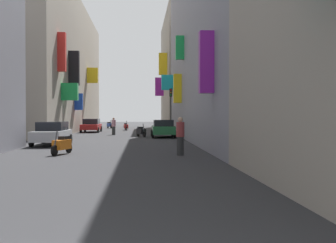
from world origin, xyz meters
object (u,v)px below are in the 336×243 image
(parked_car_silver, at_px, (52,133))
(traffic_light_near_corner, at_px, (171,103))
(parked_car_red, at_px, (91,125))
(pedestrian_near_left, at_px, (114,126))
(scooter_red, at_px, (126,126))
(scooter_orange, at_px, (62,145))
(scooter_black, at_px, (141,131))
(scooter_blue, at_px, (109,125))
(parked_car_green, at_px, (163,128))
(pedestrian_near_right, at_px, (180,136))

(parked_car_silver, height_order, traffic_light_near_corner, traffic_light_near_corner)
(parked_car_red, xyz_separation_m, pedestrian_near_left, (2.80, -5.97, 0.04))
(parked_car_silver, height_order, parked_car_red, parked_car_red)
(scooter_red, bearing_deg, scooter_orange, -93.83)
(scooter_black, distance_m, scooter_red, 14.22)
(scooter_black, height_order, scooter_blue, same)
(parked_car_green, distance_m, traffic_light_near_corner, 5.81)
(parked_car_green, xyz_separation_m, scooter_blue, (-6.17, 21.97, -0.30))
(parked_car_red, relative_size, scooter_black, 2.50)
(pedestrian_near_left, bearing_deg, scooter_red, 86.14)
(parked_car_green, distance_m, pedestrian_near_right, 14.12)
(scooter_orange, distance_m, pedestrian_near_right, 5.56)
(parked_car_silver, height_order, scooter_orange, parked_car_silver)
(scooter_black, height_order, scooter_red, same)
(pedestrian_near_right, bearing_deg, parked_car_green, 89.91)
(scooter_orange, distance_m, pedestrian_near_left, 17.59)
(scooter_blue, xyz_separation_m, pedestrian_near_right, (6.15, -36.09, 0.42))
(scooter_black, xyz_separation_m, scooter_orange, (-3.69, -14.13, -0.00))
(pedestrian_near_left, bearing_deg, scooter_black, -53.50)
(scooter_blue, bearing_deg, scooter_orange, -88.93)
(parked_car_green, height_order, scooter_black, parked_car_green)
(traffic_light_near_corner, bearing_deg, scooter_orange, -109.45)
(parked_car_red, bearing_deg, scooter_orange, -86.03)
(scooter_orange, height_order, scooter_red, same)
(scooter_black, height_order, pedestrian_near_left, pedestrian_near_left)
(parked_car_red, height_order, scooter_blue, parked_car_red)
(scooter_orange, bearing_deg, pedestrian_near_left, 86.20)
(scooter_black, relative_size, traffic_light_near_corner, 0.41)
(parked_car_silver, bearing_deg, scooter_orange, -72.99)
(parked_car_silver, xyz_separation_m, pedestrian_near_right, (7.24, -6.54, 0.13))
(scooter_orange, height_order, scooter_blue, same)
(parked_car_silver, distance_m, parked_car_red, 17.77)
(scooter_black, relative_size, scooter_blue, 1.00)
(parked_car_green, bearing_deg, parked_car_red, 125.03)
(parked_car_silver, distance_m, scooter_blue, 29.57)
(scooter_red, xyz_separation_m, pedestrian_near_left, (-0.72, -10.68, 0.33))
(parked_car_green, xyz_separation_m, scooter_orange, (-5.51, -13.33, -0.30))
(parked_car_red, xyz_separation_m, scooter_blue, (0.97, 11.78, -0.29))
(parked_car_red, distance_m, parked_car_green, 12.44)
(scooter_blue, distance_m, scooter_red, 7.51)
(scooter_blue, distance_m, traffic_light_near_corner, 18.37)
(scooter_blue, height_order, scooter_red, same)
(scooter_black, relative_size, pedestrian_near_left, 1.12)
(scooter_black, distance_m, scooter_orange, 14.61)
(pedestrian_near_right, bearing_deg, scooter_blue, 99.67)
(traffic_light_near_corner, bearing_deg, parked_car_silver, -122.93)
(scooter_black, relative_size, scooter_red, 0.90)
(pedestrian_near_right, bearing_deg, parked_car_red, 106.32)
(scooter_black, xyz_separation_m, traffic_light_near_corner, (2.87, 4.46, 2.51))
(scooter_black, xyz_separation_m, pedestrian_near_left, (-2.53, 3.42, 0.33))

